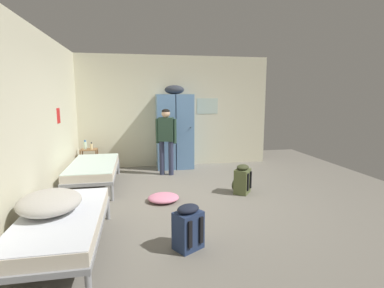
# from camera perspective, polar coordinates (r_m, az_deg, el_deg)

# --- Properties ---
(ground_plane) EXTENTS (8.44, 8.44, 0.00)m
(ground_plane) POSITION_cam_1_polar(r_m,az_deg,el_deg) (5.35, 0.53, -10.55)
(ground_plane) COLOR slate
(room_backdrop) EXTENTS (4.93, 5.34, 2.82)m
(room_backdrop) POSITION_cam_1_polar(r_m,az_deg,el_deg) (6.25, -13.25, 5.31)
(room_backdrop) COLOR beige
(room_backdrop) RESTS_ON ground_plane
(locker_bank) EXTENTS (0.90, 0.55, 2.07)m
(locker_bank) POSITION_cam_1_polar(r_m,az_deg,el_deg) (7.40, -3.34, 2.72)
(locker_bank) COLOR #5B84B2
(locker_bank) RESTS_ON ground_plane
(shelf_unit) EXTENTS (0.38, 0.30, 0.57)m
(shelf_unit) POSITION_cam_1_polar(r_m,az_deg,el_deg) (7.43, -19.18, -2.64)
(shelf_unit) COLOR brown
(shelf_unit) RESTS_ON ground_plane
(bed_left_front) EXTENTS (0.90, 1.90, 0.49)m
(bed_left_front) POSITION_cam_1_polar(r_m,az_deg,el_deg) (3.80, -23.86, -13.74)
(bed_left_front) COLOR gray
(bed_left_front) RESTS_ON ground_plane
(bed_left_rear) EXTENTS (0.90, 1.90, 0.49)m
(bed_left_rear) POSITION_cam_1_polar(r_m,az_deg,el_deg) (6.28, -18.45, -4.41)
(bed_left_rear) COLOR gray
(bed_left_rear) RESTS_ON ground_plane
(bedding_heap) EXTENTS (0.69, 0.76, 0.25)m
(bedding_heap) POSITION_cam_1_polar(r_m,az_deg,el_deg) (3.81, -25.77, -10.06)
(bedding_heap) COLOR #B7B2A8
(bedding_heap) RESTS_ON bed_left_front
(person_traveler) EXTENTS (0.46, 0.28, 1.52)m
(person_traveler) POSITION_cam_1_polar(r_m,az_deg,el_deg) (6.76, -5.01, 1.64)
(person_traveler) COLOR #2D334C
(person_traveler) RESTS_ON ground_plane
(water_bottle) EXTENTS (0.07, 0.07, 0.22)m
(water_bottle) POSITION_cam_1_polar(r_m,az_deg,el_deg) (7.41, -19.90, -0.20)
(water_bottle) COLOR silver
(water_bottle) RESTS_ON shelf_unit
(lotion_bottle) EXTENTS (0.06, 0.06, 0.17)m
(lotion_bottle) POSITION_cam_1_polar(r_m,az_deg,el_deg) (7.33, -18.81, -0.40)
(lotion_bottle) COLOR beige
(lotion_bottle) RESTS_ON shelf_unit
(backpack_navy) EXTENTS (0.40, 0.41, 0.55)m
(backpack_navy) POSITION_cam_1_polar(r_m,az_deg,el_deg) (3.67, -0.86, -15.84)
(backpack_navy) COLOR navy
(backpack_navy) RESTS_ON ground_plane
(backpack_olive) EXTENTS (0.42, 0.41, 0.55)m
(backpack_olive) POSITION_cam_1_polar(r_m,az_deg,el_deg) (5.66, 9.60, -6.80)
(backpack_olive) COLOR #566038
(backpack_olive) RESTS_ON ground_plane
(clothes_pile_pink) EXTENTS (0.54, 0.51, 0.12)m
(clothes_pile_pink) POSITION_cam_1_polar(r_m,az_deg,el_deg) (5.25, -5.52, -10.28)
(clothes_pile_pink) COLOR pink
(clothes_pile_pink) RESTS_ON ground_plane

